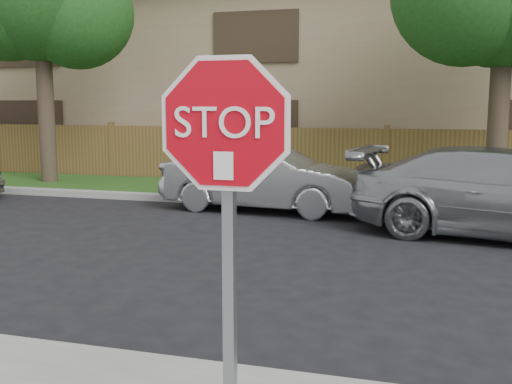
% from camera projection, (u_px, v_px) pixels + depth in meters
% --- Properties ---
extents(ground, '(90.00, 90.00, 0.00)m').
position_uv_depth(ground, '(286.00, 381.00, 4.90)').
color(ground, black).
rests_on(ground, ground).
extents(far_curb, '(70.00, 0.30, 0.15)m').
position_uv_depth(far_curb, '(374.00, 207.00, 12.64)').
color(far_curb, gray).
rests_on(far_curb, ground).
extents(grass_strip, '(70.00, 3.00, 0.12)m').
position_uv_depth(grass_strip, '(380.00, 196.00, 14.21)').
color(grass_strip, '#1E4714').
rests_on(grass_strip, ground).
extents(fence, '(70.00, 0.12, 1.60)m').
position_uv_depth(fence, '(386.00, 159.00, 15.62)').
color(fence, brown).
rests_on(fence, ground).
extents(apartment_building, '(35.20, 9.20, 7.20)m').
position_uv_depth(apartment_building, '(400.00, 66.00, 20.54)').
color(apartment_building, '#967B5D').
rests_on(apartment_building, ground).
extents(stop_sign, '(1.01, 0.13, 2.55)m').
position_uv_depth(stop_sign, '(226.00, 183.00, 3.22)').
color(stop_sign, gray).
rests_on(stop_sign, sidewalk_near).
extents(sedan_left, '(4.38, 1.83, 1.41)m').
position_uv_depth(sedan_left, '(265.00, 178.00, 12.58)').
color(sedan_left, '#9C9DA1').
rests_on(sedan_left, ground).
extents(sedan_right, '(5.49, 2.94, 1.51)m').
position_uv_depth(sedan_right, '(509.00, 194.00, 10.02)').
color(sedan_right, '#989B9E').
rests_on(sedan_right, ground).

